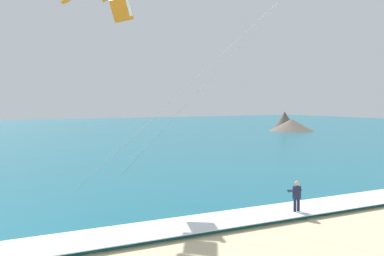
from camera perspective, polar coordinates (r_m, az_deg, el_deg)
name	(u,v)px	position (r m, az deg, el deg)	size (l,w,h in m)	color
sea	(58,134)	(77.78, -16.25, -0.68)	(200.00, 120.00, 0.20)	#146075
surf_foam	(322,205)	(24.20, 15.86, -9.18)	(200.00, 2.56, 0.04)	white
surfboard	(296,216)	(22.52, 12.85, -10.59)	(0.55, 1.43, 0.09)	#239EC6
kitesurfer	(297,197)	(22.33, 12.85, -8.30)	(0.55, 0.54, 1.69)	#191E38
headland_right	(289,124)	(81.94, 11.99, 0.45)	(8.52, 8.82, 3.55)	#665B51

